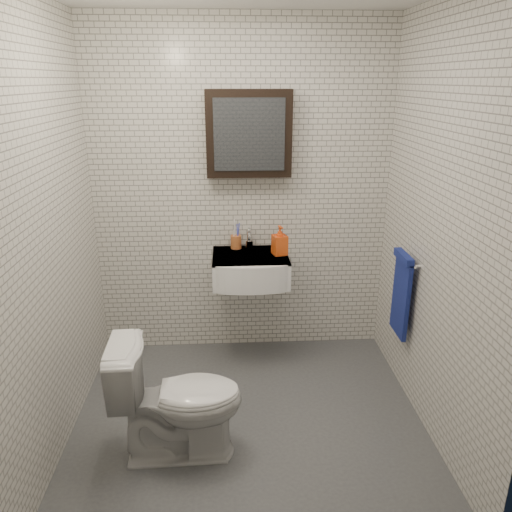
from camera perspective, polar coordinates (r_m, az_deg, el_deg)
The scene contains 9 objects.
ground at distance 3.36m, azimuth -0.83°, elevation -18.22°, with size 2.20×2.00×0.01m, color #46484D.
room_shell at distance 2.72m, azimuth -0.98°, elevation 6.91°, with size 2.22×2.02×2.51m.
washbasin at distance 3.63m, azimuth -0.62°, elevation -1.51°, with size 0.55×0.50×0.20m.
faucet at distance 3.76m, azimuth -0.77°, elevation 1.86°, with size 0.06×0.20×0.15m.
mirror_cabinet at distance 3.60m, azimuth -0.83°, elevation 13.79°, with size 0.60×0.15×0.60m.
towel_rail at distance 3.48m, azimuth 16.30°, elevation -3.86°, with size 0.09×0.30×0.58m.
toothbrush_cup at distance 3.77m, azimuth -2.30°, elevation 1.70°, with size 0.10×0.10×0.22m.
soap_bottle at distance 3.62m, azimuth 2.73°, elevation 1.80°, with size 0.10×0.10×0.22m, color orange.
toilet at distance 2.95m, azimuth -8.92°, elevation -15.80°, with size 0.41×0.72×0.73m, color white.
Camera 1 is at (-0.11, -2.65, 2.06)m, focal length 35.00 mm.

